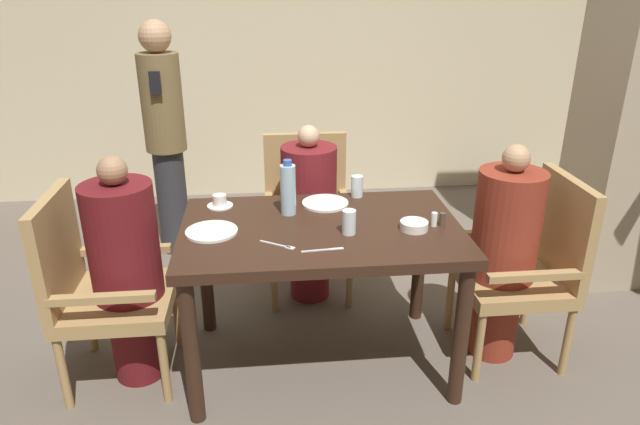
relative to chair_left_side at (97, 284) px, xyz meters
The scene contains 21 objects.
ground_plane 1.17m from the chair_left_side, ahead, with size 16.00×16.00×0.00m, color #60564C.
wall_back 2.88m from the chair_left_side, 67.45° to the left, with size 8.00×0.06×2.80m.
dining_table 1.06m from the chair_left_side, ahead, with size 1.30×0.83×0.76m.
chair_left_side is the anchor object (origin of this frame).
diner_in_left_chair 0.16m from the chair_left_side, ahead, with size 0.32×0.32×1.13m.
chair_far_side 1.33m from the chair_left_side, 37.81° to the left, with size 0.51×0.51×0.95m.
diner_in_far_chair 1.25m from the chair_left_side, 32.51° to the left, with size 0.32×0.32×1.08m.
chair_right_side 2.10m from the chair_left_side, ahead, with size 0.51×0.51×0.95m.
diner_in_right_chair 1.96m from the chair_left_side, ahead, with size 0.32×0.32×1.13m.
standing_host 1.45m from the chair_left_side, 84.10° to the left, with size 0.27×0.31×1.59m.
plate_main_left 0.61m from the chair_left_side, ahead, with size 0.24×0.24×0.01m.
plate_main_right 1.16m from the chair_left_side, 13.61° to the left, with size 0.24×0.24×0.01m.
teacup_with_saucer 0.70m from the chair_left_side, 26.97° to the left, with size 0.13×0.13×0.06m.
bowl_small 1.50m from the chair_left_side, ahead, with size 0.13×0.13×0.04m.
water_bottle 1.00m from the chair_left_side, 10.24° to the left, with size 0.07×0.07×0.27m.
glass_tall_near 1.36m from the chair_left_side, 15.77° to the left, with size 0.06×0.06×0.11m.
glass_tall_mid 1.21m from the chair_left_side, ahead, with size 0.06×0.06×0.11m.
salt_shaker 1.60m from the chair_left_side, ahead, with size 0.03×0.03×0.07m.
pepper_shaker 1.64m from the chair_left_side, ahead, with size 0.03×0.03×0.06m.
fork_beside_plate 0.92m from the chair_left_side, 12.91° to the right, with size 0.15×0.11×0.00m.
knife_beside_plate 1.10m from the chair_left_side, 13.77° to the right, with size 0.18×0.03×0.00m.
Camera 1 is at (-0.25, -2.41, 1.85)m, focal length 32.00 mm.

